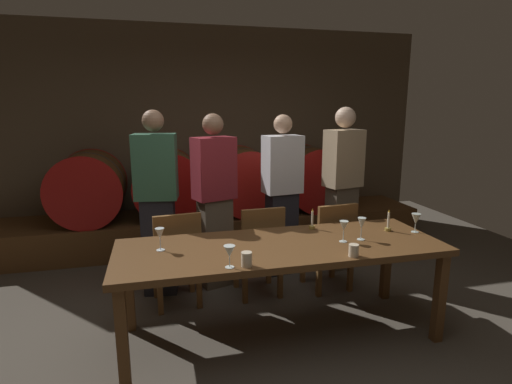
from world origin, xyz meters
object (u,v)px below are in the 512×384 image
Objects in this scene: cup_right at (354,250)px; wine_barrel_far_right at (310,178)px; chair_center at (260,247)px; cup_left at (247,259)px; guest_center_right at (282,195)px; guest_far_left at (157,203)px; wine_glass_far_left at (160,234)px; wine_glass_right at (362,224)px; wine_glass_far_right at (416,219)px; wine_glass_center at (344,227)px; chair_left at (177,255)px; wine_glass_left at (229,252)px; wine_barrel_far_left at (88,188)px; guest_far_right at (342,188)px; candle_left at (312,223)px; wine_barrel_center_left at (168,184)px; wine_barrel_center_right at (244,181)px; chair_right at (331,242)px; dining_table at (281,253)px; guest_center_left at (215,201)px.

wine_barrel_far_right is at bearing 74.81° from cup_right.
cup_left is (-0.36, -1.03, 0.31)m from chair_center.
chair_center is 0.52× the size of guest_center_right.
guest_far_left is 1.03× the size of guest_center_right.
wine_glass_far_left is (-1.26, -1.08, 0.01)m from guest_center_right.
wine_glass_right is 0.53m from wine_glass_far_right.
wine_glass_far_left is 1.37m from wine_glass_center.
chair_left is at bearing 76.93° from wine_glass_far_left.
wine_barrel_far_left is at bearing 114.98° from wine_glass_left.
chair_left is 0.71m from wine_glass_far_left.
candle_left is at bearing 37.52° from guest_far_right.
guest_far_right is at bearing -32.17° from wine_barrel_center_left.
guest_far_right reaches higher than cup_right.
wine_barrel_far_left is 0.50× the size of guest_center_right.
wine_barrel_center_right is 1.41m from guest_far_right.
chair_left is 5.32× the size of wine_glass_far_left.
wine_barrel_center_right is at bearing -66.89° from guest_far_right.
guest_far_left is 0.99× the size of guest_far_right.
wine_barrel_center_left is 2.21m from chair_right.
wine_barrel_far_right is 2.11m from candle_left.
chair_right is at bearing 173.12° from chair_left.
cup_right is (0.04, -0.67, -0.00)m from candle_left.
guest_far_right reaches higher than wine_glass_right.
chair_left is at bearing -139.32° from wine_barrel_far_right.
wine_glass_right is at bearing -4.36° from dining_table.
cup_right is at bearing 53.52° from guest_far_right.
guest_far_right is 10.62× the size of wine_glass_far_left.
guest_far_right is 1.26m from wine_glass_right.
wine_glass_far_right reaches higher than chair_left.
guest_center_left is 19.73× the size of cup_right.
wine_barrel_center_left reaches higher than dining_table.
wine_barrel_center_left is 9.75× the size of cup_right.
wine_glass_center is at bearing 19.34° from cup_left.
candle_left is (0.72, -0.72, -0.07)m from guest_center_left.
guest_far_right is at bearing 66.98° from cup_right.
guest_far_left reaches higher than chair_right.
guest_center_left reaches higher than wine_barrel_center_left.
candle_left is (-0.34, -0.34, 0.31)m from chair_right.
wine_glass_center is at bearing 16.87° from wine_glass_left.
chair_left is (0.93, -1.61, -0.33)m from wine_barrel_far_left.
guest_center_left reaches higher than wine_glass_center.
wine_glass_center is at bearing -62.27° from wine_barrel_center_left.
wine_barrel_far_right is 0.95× the size of chair_center.
cup_right is (1.29, -0.44, -0.08)m from wine_glass_far_left.
wine_barrel_center_right is 2.45m from wine_glass_far_right.
wine_barrel_far_left is 0.95× the size of chair_left.
wine_barrel_center_left reaches higher than chair_left.
guest_center_left is 9.62× the size of wine_glass_right.
dining_table is at bearing 172.91° from wine_glass_center.
chair_center is at bearing 65.52° from wine_glass_left.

